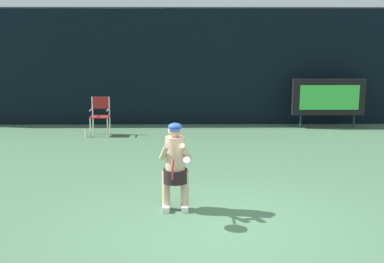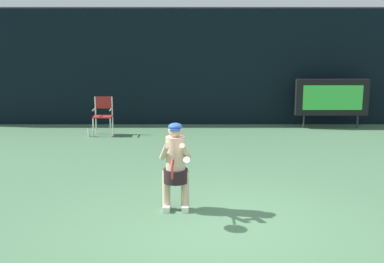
# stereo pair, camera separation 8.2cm
# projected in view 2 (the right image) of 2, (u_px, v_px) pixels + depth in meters

# --- Properties ---
(ground) EXTENTS (18.00, 22.00, 0.03)m
(ground) POSITION_uv_depth(u_px,v_px,m) (222.00, 233.00, 6.84)
(ground) COLOR #48714F
(backdrop_screen) EXTENTS (18.00, 0.12, 3.66)m
(backdrop_screen) POSITION_uv_depth(u_px,v_px,m) (205.00, 67.00, 15.01)
(backdrop_screen) COLOR black
(backdrop_screen) RESTS_ON ground
(scoreboard) EXTENTS (2.20, 0.21, 1.50)m
(scoreboard) POSITION_uv_depth(u_px,v_px,m) (331.00, 97.00, 14.51)
(scoreboard) COLOR black
(scoreboard) RESTS_ON ground
(umpire_chair) EXTENTS (0.52, 0.44, 1.08)m
(umpire_chair) POSITION_uv_depth(u_px,v_px,m) (102.00, 113.00, 13.55)
(umpire_chair) COLOR white
(umpire_chair) RESTS_ON ground
(water_bottle) EXTENTS (0.07, 0.07, 0.27)m
(water_bottle) POSITION_uv_depth(u_px,v_px,m) (88.00, 132.00, 13.37)
(water_bottle) COLOR silver
(water_bottle) RESTS_ON ground
(tennis_player) EXTENTS (0.53, 0.60, 1.42)m
(tennis_player) POSITION_uv_depth(u_px,v_px,m) (175.00, 164.00, 7.58)
(tennis_player) COLOR white
(tennis_player) RESTS_ON ground
(tennis_racket) EXTENTS (0.03, 0.60, 0.31)m
(tennis_racket) POSITION_uv_depth(u_px,v_px,m) (171.00, 168.00, 6.95)
(tennis_racket) COLOR black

